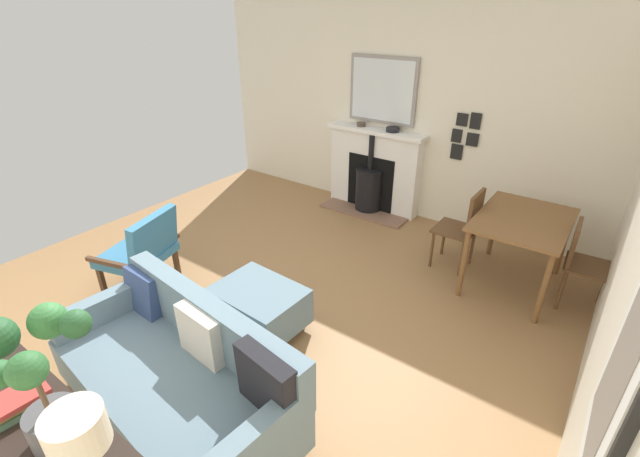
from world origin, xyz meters
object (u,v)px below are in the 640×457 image
mantel_bowl_near (361,124)px  book_stack (19,401)px  fireplace (373,175)px  sofa (181,374)px  dining_chair_by_back_wall (581,259)px  mantel_bowl_far (393,129)px  armchair_accent (143,248)px  ottoman (259,305)px  dining_table (522,227)px  dining_chair_near_fireplace (464,225)px  potted_plant (37,373)px  console_table (36,429)px  table_lamp_far_end (78,435)px

mantel_bowl_near → book_stack: (4.50, 0.78, -0.35)m
fireplace → book_stack: bearing=6.9°
sofa → dining_chair_by_back_wall: 3.48m
book_stack → dining_chair_by_back_wall: size_ratio=0.35×
mantel_bowl_far → armchair_accent: (2.95, -1.06, -0.68)m
ottoman → dining_chair_by_back_wall: 2.88m
dining_table → dining_chair_near_fireplace: dining_chair_near_fireplace is taller
mantel_bowl_far → ottoman: (2.77, 0.26, -0.88)m
potted_plant → armchair_accent: bearing=-131.7°
mantel_bowl_far → sofa: (3.70, 0.43, -0.78)m
mantel_bowl_far → armchair_accent: mantel_bowl_far is taller
book_stack → armchair_accent: bearing=-138.3°
book_stack → mantel_bowl_near: bearing=-170.2°
sofa → console_table: 0.86m
potted_plant → dining_chair_by_back_wall: size_ratio=0.80×
armchair_accent → potted_plant: (1.51, 1.69, 0.68)m
armchair_accent → dining_chair_by_back_wall: size_ratio=1.00×
ottoman → dining_table: dining_table is taller
sofa → dining_chair_by_back_wall: bearing=146.4°
fireplace → ottoman: size_ratio=1.79×
book_stack → table_lamp_far_end: bearing=90.0°
mantel_bowl_near → sofa: bearing=13.4°
fireplace → armchair_accent: (2.93, -0.84, -0.04)m
ottoman → potted_plant: potted_plant is taller
potted_plant → sofa: bearing=-165.0°
ottoman → dining_chair_near_fireplace: bearing=152.3°
armchair_accent → table_lamp_far_end: 2.68m
dining_chair_near_fireplace → fireplace: bearing=-117.4°
sofa → potted_plant: (0.76, 0.20, 0.78)m
dining_table → fireplace: bearing=-110.9°
mantel_bowl_near → console_table: mantel_bowl_near is taller
mantel_bowl_far → book_stack: (4.50, 0.32, -0.35)m
sofa → table_lamp_far_end: table_lamp_far_end is taller
ottoman → book_stack: (1.73, 0.06, 0.53)m
console_table → potted_plant: potted_plant is taller
dining_chair_near_fireplace → table_lamp_far_end: bearing=-4.0°
table_lamp_far_end → dining_chair_by_back_wall: table_lamp_far_end is taller
console_table → dining_chair_by_back_wall: (-3.70, 1.94, -0.16)m
ottoman → table_lamp_far_end: bearing=24.0°
dining_chair_by_back_wall → console_table: bearing=-27.7°
mantel_bowl_near → potted_plant: potted_plant is taller
sofa → dining_chair_near_fireplace: size_ratio=2.12×
book_stack → dining_table: bearing=158.0°
sofa → dining_chair_near_fireplace: (-2.90, 0.86, 0.17)m
mantel_bowl_far → dining_table: size_ratio=0.16×
sofa → book_stack: 0.92m
fireplace → mantel_bowl_near: mantel_bowl_near is taller
fireplace → table_lamp_far_end: bearing=15.7°
armchair_accent → fireplace: bearing=164.1°
dining_chair_near_fireplace → potted_plant: bearing=-10.1°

